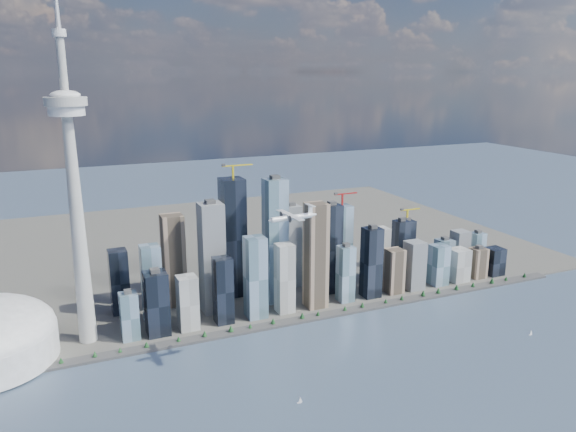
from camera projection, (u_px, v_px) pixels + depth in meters
name	position (u px, v px, depth m)	size (l,w,h in m)	color
ground	(369.00, 405.00, 682.25)	(4000.00, 4000.00, 0.00)	#2F3D53
seawall	(288.00, 322.00, 904.13)	(1100.00, 22.00, 4.00)	#383838
land	(211.00, 246.00, 1304.53)	(1400.00, 900.00, 3.00)	#4C4C47
shoreline_trees	(288.00, 318.00, 902.44)	(960.53, 7.20, 8.80)	#3F2D1E
skyscraper_cluster	(299.00, 259.00, 986.31)	(736.00, 142.00, 239.02)	black
needle_tower	(74.00, 188.00, 784.34)	(56.00, 56.00, 550.50)	#ABABA6
airplane	(293.00, 217.00, 712.58)	(70.16, 62.08, 17.10)	white
sailboat_west	(300.00, 401.00, 686.49)	(6.73, 2.56, 9.28)	silver
sailboat_east	(531.00, 333.00, 864.23)	(6.60, 2.14, 9.14)	silver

